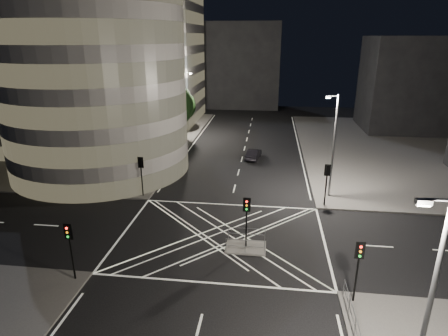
# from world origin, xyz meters

# --- Properties ---
(ground) EXTENTS (120.00, 120.00, 0.00)m
(ground) POSITION_xyz_m (0.00, 0.00, 0.00)
(ground) COLOR black
(ground) RESTS_ON ground
(sidewalk_far_left) EXTENTS (42.00, 42.00, 0.15)m
(sidewalk_far_left) POSITION_xyz_m (-29.00, 27.00, 0.07)
(sidewalk_far_left) COLOR #565350
(sidewalk_far_left) RESTS_ON ground
(central_island) EXTENTS (3.00, 2.00, 0.15)m
(central_island) POSITION_xyz_m (2.00, -1.50, 0.07)
(central_island) COLOR slate
(central_island) RESTS_ON ground
(office_tower_curved) EXTENTS (30.00, 29.00, 27.20)m
(office_tower_curved) POSITION_xyz_m (-20.74, 18.74, 12.65)
(office_tower_curved) COLOR gray
(office_tower_curved) RESTS_ON sidewalk_far_left
(office_block_rear) EXTENTS (24.00, 16.00, 22.00)m
(office_block_rear) POSITION_xyz_m (-22.00, 42.00, 11.15)
(office_block_rear) COLOR gray
(office_block_rear) RESTS_ON sidewalk_far_left
(building_right_far) EXTENTS (14.00, 12.00, 15.00)m
(building_right_far) POSITION_xyz_m (26.00, 40.00, 7.65)
(building_right_far) COLOR black
(building_right_far) RESTS_ON sidewalk_far_right
(building_far_end) EXTENTS (18.00, 8.00, 18.00)m
(building_far_end) POSITION_xyz_m (-4.00, 58.00, 9.00)
(building_far_end) COLOR black
(building_far_end) RESTS_ON ground
(tree_a) EXTENTS (3.81, 3.81, 6.09)m
(tree_a) POSITION_xyz_m (-10.50, 9.00, 4.03)
(tree_a) COLOR black
(tree_a) RESTS_ON sidewalk_far_left
(tree_b) EXTENTS (4.55, 4.55, 7.53)m
(tree_b) POSITION_xyz_m (-10.50, 15.00, 5.05)
(tree_b) COLOR black
(tree_b) RESTS_ON sidewalk_far_left
(tree_c) EXTENTS (4.58, 4.58, 7.79)m
(tree_c) POSITION_xyz_m (-10.50, 21.00, 5.30)
(tree_c) COLOR black
(tree_c) RESTS_ON sidewalk_far_left
(tree_d) EXTENTS (5.51, 5.51, 8.63)m
(tree_d) POSITION_xyz_m (-10.50, 27.00, 5.61)
(tree_d) COLOR black
(tree_d) RESTS_ON sidewalk_far_left
(tree_e) EXTENTS (3.86, 3.86, 6.51)m
(tree_e) POSITION_xyz_m (-10.50, 33.00, 4.43)
(tree_e) COLOR black
(tree_e) RESTS_ON sidewalk_far_left
(traffic_signal_fl) EXTENTS (0.55, 0.22, 4.00)m
(traffic_signal_fl) POSITION_xyz_m (-8.80, 6.80, 2.91)
(traffic_signal_fl) COLOR black
(traffic_signal_fl) RESTS_ON sidewalk_far_left
(traffic_signal_nl) EXTENTS (0.55, 0.22, 4.00)m
(traffic_signal_nl) POSITION_xyz_m (-8.80, -6.80, 2.91)
(traffic_signal_nl) COLOR black
(traffic_signal_nl) RESTS_ON sidewalk_near_left
(traffic_signal_fr) EXTENTS (0.55, 0.22, 4.00)m
(traffic_signal_fr) POSITION_xyz_m (8.80, 6.80, 2.91)
(traffic_signal_fr) COLOR black
(traffic_signal_fr) RESTS_ON sidewalk_far_right
(traffic_signal_nr) EXTENTS (0.55, 0.22, 4.00)m
(traffic_signal_nr) POSITION_xyz_m (8.80, -6.80, 2.91)
(traffic_signal_nr) COLOR black
(traffic_signal_nr) RESTS_ON sidewalk_near_right
(traffic_signal_island) EXTENTS (0.55, 0.22, 4.00)m
(traffic_signal_island) POSITION_xyz_m (2.00, -1.50, 2.91)
(traffic_signal_island) COLOR black
(traffic_signal_island) RESTS_ON central_island
(street_lamp_left_near) EXTENTS (1.25, 0.25, 10.00)m
(street_lamp_left_near) POSITION_xyz_m (-9.44, 12.00, 5.54)
(street_lamp_left_near) COLOR slate
(street_lamp_left_near) RESTS_ON sidewalk_far_left
(street_lamp_left_far) EXTENTS (1.25, 0.25, 10.00)m
(street_lamp_left_far) POSITION_xyz_m (-9.44, 30.00, 5.54)
(street_lamp_left_far) COLOR slate
(street_lamp_left_far) RESTS_ON sidewalk_far_left
(street_lamp_right_far) EXTENTS (1.25, 0.25, 10.00)m
(street_lamp_right_far) POSITION_xyz_m (9.44, 9.00, 5.54)
(street_lamp_right_far) COLOR slate
(street_lamp_right_far) RESTS_ON sidewalk_far_right
(street_lamp_right_near) EXTENTS (1.25, 0.25, 10.00)m
(street_lamp_right_near) POSITION_xyz_m (9.44, -14.00, 5.54)
(street_lamp_right_near) COLOR slate
(street_lamp_right_near) RESTS_ON sidewalk_near_right
(railing_island_south) EXTENTS (2.80, 0.06, 1.10)m
(railing_island_south) POSITION_xyz_m (2.00, -2.40, 0.70)
(railing_island_south) COLOR slate
(railing_island_south) RESTS_ON central_island
(railing_island_north) EXTENTS (2.80, 0.06, 1.10)m
(railing_island_north) POSITION_xyz_m (2.00, -0.60, 0.70)
(railing_island_north) COLOR slate
(railing_island_north) RESTS_ON central_island
(sedan) EXTENTS (2.01, 4.21, 1.33)m
(sedan) POSITION_xyz_m (1.50, 20.31, 0.67)
(sedan) COLOR black
(sedan) RESTS_ON ground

